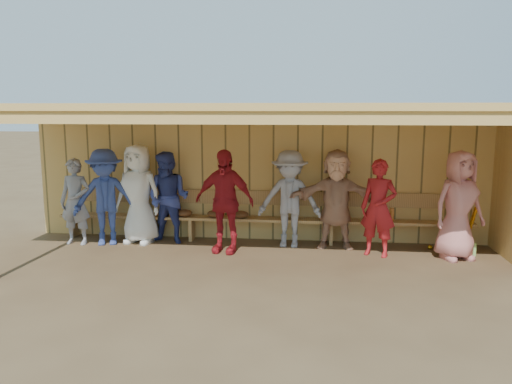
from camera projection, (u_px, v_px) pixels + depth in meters
The scene contains 13 objects.
ground at pixel (254, 258), 8.20m from camera, with size 90.00×90.00×0.00m, color brown.
player_a at pixel (76, 202), 8.97m from camera, with size 0.57×0.37×1.56m, color gray.
player_b at pixel (138, 194), 9.04m from camera, with size 0.88×0.58×1.81m, color white.
player_c at pixel (168, 198), 9.01m from camera, with size 0.81×0.63×1.68m, color #333F8D.
player_d at pixel (224, 201), 8.45m from camera, with size 1.03×0.43×1.77m, color #AF1C23.
player_e at pixel (289, 199), 8.79m from camera, with size 1.11×0.64×1.72m, color #9A9AA2.
player_f at pixel (336, 199), 8.70m from camera, with size 1.62×0.52×1.75m, color tan.
player_g at pixel (379, 208), 8.24m from camera, with size 0.59×0.39×1.62m, color #A91B1E.
player_h at pixel (459, 205), 8.05m from camera, with size 0.87×0.57×1.78m, color tan.
player_extra at pixel (105, 197), 8.93m from camera, with size 1.12×0.64×1.73m, color #33458C.
dugout_structure at pixel (281, 152), 8.55m from camera, with size 8.80×3.20×2.50m.
bench at pixel (261, 213), 9.21m from camera, with size 7.60×0.34×0.93m.
dugout_equipment at pixel (255, 216), 9.09m from camera, with size 5.28×0.62×0.80m.
Camera 1 is at (0.91, -7.86, 2.42)m, focal length 35.00 mm.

